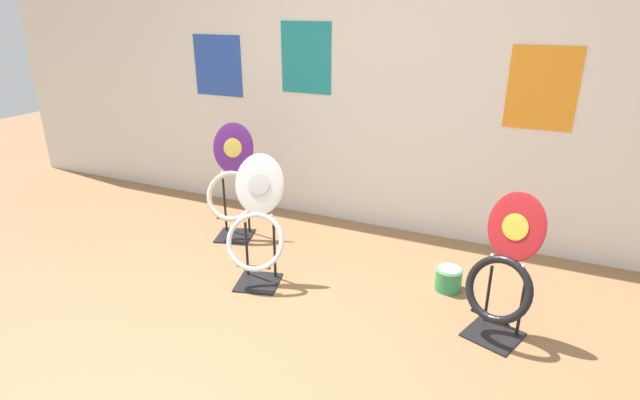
# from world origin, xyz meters

# --- Properties ---
(wall_back) EXTENTS (8.00, 0.07, 2.60)m
(wall_back) POSITION_xyz_m (-0.00, 2.24, 1.30)
(wall_back) COLOR silver
(wall_back) RESTS_ON ground_plane
(toilet_seat_display_purple_note) EXTENTS (0.45, 0.39, 0.91)m
(toilet_seat_display_purple_note) POSITION_xyz_m (-1.03, 1.54, 0.43)
(toilet_seat_display_purple_note) COLOR black
(toilet_seat_display_purple_note) RESTS_ON ground_plane
(toilet_seat_display_white_plain) EXTENTS (0.44, 0.43, 0.86)m
(toilet_seat_display_white_plain) POSITION_xyz_m (-0.49, 1.01, 0.43)
(toilet_seat_display_white_plain) COLOR black
(toilet_seat_display_white_plain) RESTS_ON ground_plane
(toilet_seat_display_crimson_swirl) EXTENTS (0.42, 0.38, 0.84)m
(toilet_seat_display_crimson_swirl) POSITION_xyz_m (1.05, 1.04, 0.38)
(toilet_seat_display_crimson_swirl) COLOR black
(toilet_seat_display_crimson_swirl) RESTS_ON ground_plane
(paint_can) EXTENTS (0.17, 0.17, 0.16)m
(paint_can) POSITION_xyz_m (0.71, 1.42, 0.08)
(paint_can) COLOR #2D8E4C
(paint_can) RESTS_ON ground_plane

